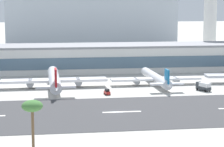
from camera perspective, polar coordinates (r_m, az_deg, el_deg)
The scene contains 11 objects.
ground_plane at distance 140.17m, azimuth 0.45°, elevation -4.85°, with size 1400.00×1400.00×0.00m, color #B2AFA8.
runway_strip at distance 139.70m, azimuth 0.48°, elevation -4.88°, with size 800.00×42.43×0.08m, color #38383A.
runway_centreline_dash_4 at distance 139.96m, azimuth 1.25°, elevation -4.84°, with size 12.00×1.20×0.01m, color white.
terminal_building at distance 225.09m, azimuth -2.64°, elevation 1.99°, with size 168.54×25.74×13.01m.
control_tower at distance 271.31m, azimuth 12.25°, elevation 7.63°, with size 14.16×14.16×47.74m.
distant_hotel_block at distance 364.18m, azimuth -2.56°, elevation 7.12°, with size 133.38×28.38×45.27m, color #A8B2BC.
airliner_red_tail_gate_1 at distance 180.24m, azimuth -7.26°, elevation -0.79°, with size 41.96×49.50×10.33m.
airliner_blue_tail_gate_2 at distance 186.17m, azimuth 5.60°, elevation -0.62°, with size 37.32×41.70×8.70m.
service_baggage_tug_1 at distance 166.11m, azimuth -0.62°, elevation -2.33°, with size 2.34×3.43×2.20m.
service_box_truck_2 at distance 177.11m, azimuth 11.41°, elevation -1.56°, with size 4.82×6.44×3.25m.
palm_tree_0 at distance 96.21m, azimuth -9.98°, elevation -4.31°, with size 4.44×4.44×13.13m.
Camera 1 is at (-19.58, -134.83, 32.96)m, focal length 72.78 mm.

